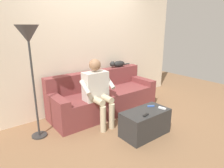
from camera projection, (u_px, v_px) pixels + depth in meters
ground_plane at (128, 125)px, 3.52m from camera, size 8.00×8.00×0.00m
back_wall at (90, 47)px, 4.06m from camera, size 4.69×0.06×2.57m
couch at (103, 97)px, 4.00m from camera, size 2.18×0.78×0.81m
coffee_table at (145, 123)px, 3.15m from camera, size 0.78×0.42×0.41m
person_solo_seated at (97, 89)px, 3.38m from camera, size 0.58×0.51×1.16m
cat_on_backrest at (118, 64)px, 4.35m from camera, size 0.54×0.12×0.15m
remote_blue at (151, 106)px, 3.26m from camera, size 0.12×0.08×0.02m
remote_black at (146, 115)px, 2.93m from camera, size 0.12×0.06×0.02m
remote_white at (162, 108)px, 3.17m from camera, size 0.07×0.13×0.02m
floor_lamp at (29, 42)px, 2.74m from camera, size 0.32×0.32×1.71m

